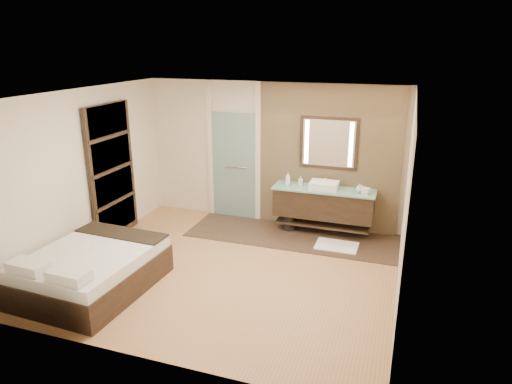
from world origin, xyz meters
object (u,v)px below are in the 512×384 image
(vanity, at_px, (323,203))
(bed, at_px, (92,270))
(mirror_unit, at_px, (329,143))
(waste_bin, at_px, (289,223))

(vanity, bearing_deg, bed, -131.57)
(mirror_unit, height_order, bed, mirror_unit)
(vanity, height_order, waste_bin, vanity)
(vanity, distance_m, mirror_unit, 1.10)
(waste_bin, bearing_deg, bed, -125.04)
(vanity, bearing_deg, mirror_unit, 90.00)
(mirror_unit, bearing_deg, waste_bin, -153.65)
(vanity, xyz_separation_m, mirror_unit, (0.00, 0.24, 1.07))
(vanity, bearing_deg, waste_bin, -173.73)
(mirror_unit, xyz_separation_m, bed, (-2.73, -3.31, -1.35))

